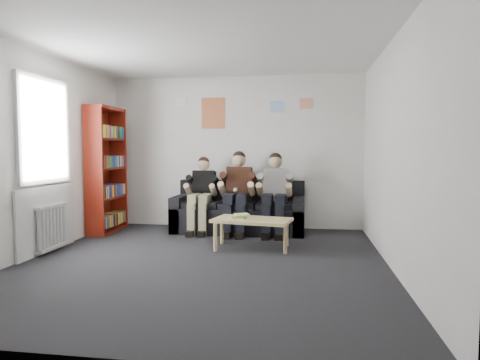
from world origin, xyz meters
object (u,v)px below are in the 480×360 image
object	(u,v)px
sofa	(239,213)
person_left	(201,194)
person_right	(274,194)
coffee_table	(252,222)
person_middle	(237,193)
bookshelf	(107,170)

from	to	relation	value
sofa	person_left	xyz separation A→B (m)	(-0.62, -0.20, 0.34)
person_left	person_right	distance (m)	1.23
person_right	coffee_table	bearing A→B (deg)	-103.65
person_middle	sofa	bearing A→B (deg)	86.85
person_middle	bookshelf	bearing A→B (deg)	-178.27
bookshelf	person_left	xyz separation A→B (m)	(1.59, 0.19, -0.41)
sofa	coffee_table	bearing A→B (deg)	-73.41
coffee_table	person_left	xyz separation A→B (m)	(-0.99, 1.06, 0.27)
sofa	person_middle	xyz separation A→B (m)	(0.00, -0.20, 0.37)
sofa	bookshelf	xyz separation A→B (m)	(-2.20, -0.39, 0.75)
coffee_table	person_left	size ratio (longest dim) A/B	0.83
bookshelf	person_right	world-z (taller)	bookshelf
person_left	person_middle	bearing A→B (deg)	-0.10
sofa	person_right	world-z (taller)	person_right
coffee_table	person_left	world-z (taller)	person_left
sofa	person_left	world-z (taller)	person_left
bookshelf	coffee_table	xyz separation A→B (m)	(2.58, -0.87, -0.68)
person_right	bookshelf	bearing A→B (deg)	-177.09
sofa	person_left	size ratio (longest dim) A/B	1.73
person_middle	person_right	size ratio (longest dim) A/B	1.02
person_middle	person_right	distance (m)	0.62
coffee_table	person_left	bearing A→B (deg)	132.95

